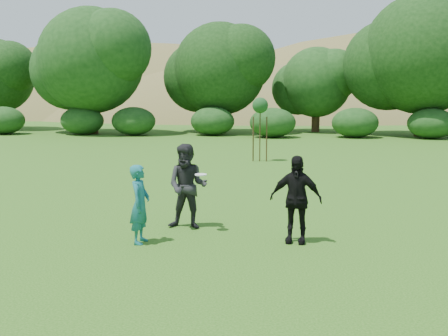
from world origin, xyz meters
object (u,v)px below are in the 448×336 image
object	(u,v)px
player_black	(296,199)
sapling	(260,107)
player_teal	(140,204)
player_grey	(188,186)

from	to	relation	value
player_black	sapling	world-z (taller)	sapling
player_black	player_teal	bearing A→B (deg)	-164.01
player_teal	player_grey	world-z (taller)	player_grey
player_grey	player_black	size ratio (longest dim) A/B	1.06
player_grey	player_black	bearing A→B (deg)	-16.96
player_grey	sapling	size ratio (longest dim) A/B	0.69
player_teal	player_grey	size ratio (longest dim) A/B	0.84
player_grey	player_black	distance (m)	2.65
player_teal	player_black	size ratio (longest dim) A/B	0.89
player_teal	sapling	distance (m)	13.96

